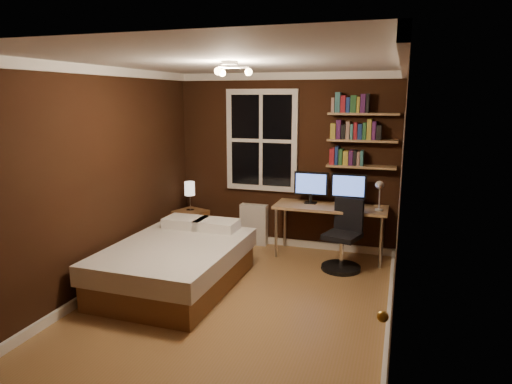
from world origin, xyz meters
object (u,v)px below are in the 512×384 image
(monitor_left, at_px, (311,188))
(desk_lamp, at_px, (379,195))
(radiator, at_px, (254,224))
(bed, at_px, (176,264))
(desk, at_px, (330,210))
(office_chair, at_px, (343,244))
(nightstand, at_px, (191,227))
(monitor_right, at_px, (348,190))
(bedside_lamp, at_px, (190,196))

(monitor_left, height_order, desk_lamp, monitor_left)
(radiator, bearing_deg, bed, -102.15)
(radiator, xyz_separation_m, monitor_left, (0.87, -0.12, 0.63))
(bed, relative_size, desk, 1.25)
(bed, bearing_deg, office_chair, 33.61)
(bed, distance_m, nightstand, 1.56)
(desk, height_order, desk_lamp, desk_lamp)
(radiator, xyz_separation_m, desk, (1.16, -0.19, 0.35))
(bed, xyz_separation_m, radiator, (0.38, 1.75, 0.03))
(bed, distance_m, monitor_right, 2.49)
(bedside_lamp, height_order, radiator, bedside_lamp)
(monitor_right, bearing_deg, office_chair, -88.14)
(nightstand, relative_size, desk_lamp, 1.17)
(bed, xyz_separation_m, desk_lamp, (2.17, 1.41, 0.67))
(bed, relative_size, nightstand, 3.68)
(desk, relative_size, desk_lamp, 3.43)
(desk_lamp, bearing_deg, monitor_right, 152.25)
(nightstand, xyz_separation_m, radiator, (0.90, 0.28, 0.05))
(bed, bearing_deg, bedside_lamp, 110.50)
(monitor_right, relative_size, office_chair, 0.52)
(nightstand, bearing_deg, desk, 22.07)
(nightstand, xyz_separation_m, desk_lamp, (2.70, -0.05, 0.68))
(bed, distance_m, office_chair, 2.11)
(bedside_lamp, bearing_deg, monitor_right, 4.12)
(bed, relative_size, bedside_lamp, 4.35)
(bedside_lamp, height_order, monitor_left, monitor_left)
(bedside_lamp, xyz_separation_m, monitor_right, (2.28, 0.16, 0.21))
(monitor_right, xyz_separation_m, desk_lamp, (0.41, -0.22, -0.00))
(bed, relative_size, monitor_right, 4.03)
(nightstand, bearing_deg, desk_lamp, 18.45)
(desk_lamp, distance_m, office_chair, 0.77)
(bed, height_order, office_chair, office_chair)
(desk, bearing_deg, office_chair, -59.97)
(radiator, distance_m, monitor_right, 1.52)
(monitor_left, bearing_deg, monitor_right, 0.00)
(monitor_left, distance_m, desk_lamp, 0.95)
(desk, bearing_deg, monitor_right, 18.74)
(nightstand, xyz_separation_m, office_chair, (2.30, -0.32, 0.08))
(desk_lamp, xyz_separation_m, office_chair, (-0.40, -0.27, -0.60))
(desk, height_order, monitor_right, monitor_right)
(radiator, bearing_deg, bedside_lamp, -162.69)
(desk_lamp, bearing_deg, monitor_left, 166.75)
(nightstand, height_order, desk, desk)
(desk, distance_m, monitor_left, 0.41)
(bedside_lamp, bearing_deg, monitor_left, 5.31)
(nightstand, relative_size, monitor_left, 1.10)
(bed, height_order, monitor_right, monitor_right)
(monitor_right, height_order, desk_lamp, monitor_right)
(bedside_lamp, bearing_deg, bed, -70.29)
(nightstand, xyz_separation_m, desk, (2.06, 0.09, 0.40))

